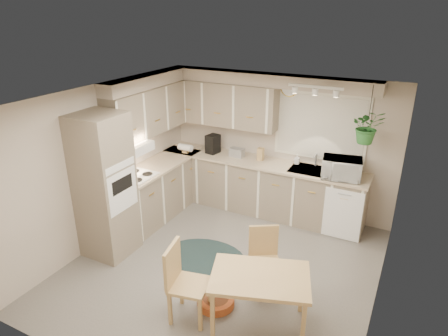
{
  "coord_description": "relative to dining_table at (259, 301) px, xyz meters",
  "views": [
    {
      "loc": [
        2.13,
        -4.14,
        3.41
      ],
      "look_at": [
        -0.26,
        0.55,
        1.26
      ],
      "focal_mm": 32.0,
      "sensor_mm": 36.0,
      "label": 1
    }
  ],
  "objects": [
    {
      "name": "floor",
      "position": [
        -0.86,
        0.78,
        -0.34
      ],
      "size": [
        4.2,
        4.2,
        0.0
      ],
      "primitive_type": "plane",
      "color": "slate",
      "rests_on": "ground"
    },
    {
      "name": "ceiling",
      "position": [
        -0.86,
        0.78,
        2.06
      ],
      "size": [
        4.2,
        4.2,
        0.0
      ],
      "primitive_type": "plane",
      "color": "white",
      "rests_on": "wall_back"
    },
    {
      "name": "wall_back",
      "position": [
        -0.86,
        2.88,
        0.86
      ],
      "size": [
        4.0,
        0.04,
        2.4
      ],
      "primitive_type": "cube",
      "color": "#BCAD9B",
      "rests_on": "floor"
    },
    {
      "name": "wall_front",
      "position": [
        -0.86,
        -1.32,
        0.86
      ],
      "size": [
        4.0,
        0.04,
        2.4
      ],
      "primitive_type": "cube",
      "color": "#BCAD9B",
      "rests_on": "floor"
    },
    {
      "name": "wall_left",
      "position": [
        -2.86,
        0.78,
        0.86
      ],
      "size": [
        0.04,
        4.2,
        2.4
      ],
      "primitive_type": "cube",
      "color": "#BCAD9B",
      "rests_on": "floor"
    },
    {
      "name": "wall_right",
      "position": [
        1.14,
        0.78,
        0.86
      ],
      "size": [
        0.04,
        4.2,
        2.4
      ],
      "primitive_type": "cube",
      "color": "#BCAD9B",
      "rests_on": "floor"
    },
    {
      "name": "base_cab_left",
      "position": [
        -2.56,
        1.65,
        0.11
      ],
      "size": [
        0.6,
        1.85,
        0.9
      ],
      "primitive_type": "cube",
      "color": "gray",
      "rests_on": "floor"
    },
    {
      "name": "base_cab_back",
      "position": [
        -1.06,
        2.58,
        0.11
      ],
      "size": [
        3.6,
        0.6,
        0.9
      ],
      "primitive_type": "cube",
      "color": "gray",
      "rests_on": "floor"
    },
    {
      "name": "counter_left",
      "position": [
        -2.55,
        1.65,
        0.58
      ],
      "size": [
        0.64,
        1.89,
        0.04
      ],
      "primitive_type": "cube",
      "color": "#C6B790",
      "rests_on": "base_cab_left"
    },
    {
      "name": "counter_back",
      "position": [
        -1.06,
        2.57,
        0.58
      ],
      "size": [
        3.64,
        0.64,
        0.04
      ],
      "primitive_type": "cube",
      "color": "#C6B790",
      "rests_on": "base_cab_back"
    },
    {
      "name": "oven_stack",
      "position": [
        -2.54,
        0.4,
        0.71
      ],
      "size": [
        0.65,
        0.65,
        2.1
      ],
      "primitive_type": "cube",
      "color": "gray",
      "rests_on": "floor"
    },
    {
      "name": "wall_oven_face",
      "position": [
        -2.22,
        0.4,
        0.71
      ],
      "size": [
        0.02,
        0.56,
        0.58
      ],
      "primitive_type": "cube",
      "color": "white",
      "rests_on": "oven_stack"
    },
    {
      "name": "upper_cab_left",
      "position": [
        -2.69,
        1.78,
        1.49
      ],
      "size": [
        0.35,
        2.0,
        0.75
      ],
      "primitive_type": "cube",
      "color": "gray",
      "rests_on": "wall_left"
    },
    {
      "name": "upper_cab_back",
      "position": [
        -1.86,
        2.7,
        1.49
      ],
      "size": [
        2.0,
        0.35,
        0.75
      ],
      "primitive_type": "cube",
      "color": "gray",
      "rests_on": "wall_back"
    },
    {
      "name": "soffit_left",
      "position": [
        -2.71,
        1.78,
        1.96
      ],
      "size": [
        0.3,
        2.0,
        0.2
      ],
      "primitive_type": "cube",
      "color": "#BCAD9B",
      "rests_on": "wall_left"
    },
    {
      "name": "soffit_back",
      "position": [
        -1.06,
        2.73,
        1.96
      ],
      "size": [
        3.6,
        0.3,
        0.2
      ],
      "primitive_type": "cube",
      "color": "#BCAD9B",
      "rests_on": "wall_back"
    },
    {
      "name": "cooktop",
      "position": [
        -2.54,
        1.08,
        0.61
      ],
      "size": [
        0.52,
        0.58,
        0.02
      ],
      "primitive_type": "cube",
      "color": "white",
      "rests_on": "counter_left"
    },
    {
      "name": "range_hood",
      "position": [
        -2.56,
        1.08,
        1.06
      ],
      "size": [
        0.4,
        0.6,
        0.14
      ],
      "primitive_type": "cube",
      "color": "white",
      "rests_on": "upper_cab_left"
    },
    {
      "name": "window_blinds",
      "position": [
        -0.16,
        2.85,
        1.26
      ],
      "size": [
        1.4,
        0.02,
        1.0
      ],
      "primitive_type": "cube",
      "color": "silver",
      "rests_on": "wall_back"
    },
    {
      "name": "window_frame",
      "position": [
        -0.16,
        2.86,
        1.26
      ],
      "size": [
        1.5,
        0.02,
        1.1
      ],
      "primitive_type": "cube",
      "color": "silver",
      "rests_on": "wall_back"
    },
    {
      "name": "sink",
      "position": [
        -0.16,
        2.58,
        0.56
      ],
      "size": [
        0.7,
        0.48,
        0.1
      ],
      "primitive_type": "cube",
      "color": "#9C9FA4",
      "rests_on": "counter_back"
    },
    {
      "name": "dishwasher_front",
      "position": [
        0.44,
        2.27,
        0.09
      ],
      "size": [
        0.58,
        0.02,
        0.83
      ],
      "primitive_type": "cube",
      "color": "white",
      "rests_on": "base_cab_back"
    },
    {
      "name": "track_light_bar",
      "position": [
        -0.16,
        2.33,
        1.99
      ],
      "size": [
        0.8,
        0.04,
        0.04
      ],
      "primitive_type": "cube",
      "color": "white",
      "rests_on": "ceiling"
    },
    {
      "name": "wall_clock",
      "position": [
        -0.71,
        2.85,
        1.84
      ],
      "size": [
        0.3,
        0.03,
        0.3
      ],
      "primitive_type": "cylinder",
      "rotation": [
        1.57,
        0.0,
        0.0
      ],
      "color": "#E8C352",
      "rests_on": "wall_back"
    },
    {
      "name": "dining_table",
      "position": [
        0.0,
        0.0,
        0.0
      ],
      "size": [
        1.25,
        1.02,
        0.68
      ],
      "primitive_type": "cube",
      "rotation": [
        0.0,
        0.0,
        0.32
      ],
      "color": "tan",
      "rests_on": "floor"
    },
    {
      "name": "chair_left",
      "position": [
        -0.76,
        -0.24,
        0.13
      ],
      "size": [
        0.52,
        0.52,
        0.94
      ],
      "primitive_type": "cube",
      "rotation": [
        0.0,
        0.0,
        -1.37
      ],
      "color": "tan",
      "rests_on": "floor"
    },
    {
      "name": "chair_back",
      "position": [
        -0.17,
        0.6,
        0.08
      ],
      "size": [
        0.54,
        0.54,
        0.85
      ],
      "primitive_type": "cube",
      "rotation": [
        0.0,
        0.0,
        3.69
      ],
      "color": "tan",
      "rests_on": "floor"
    },
    {
      "name": "braided_rug",
      "position": [
        -1.2,
        0.87,
        -0.33
      ],
      "size": [
        1.27,
        0.99,
        0.01
      ],
      "primitive_type": "ellipsoid",
      "rotation": [
        0.0,
        0.0,
        0.06
      ],
      "color": "black",
      "rests_on": "floor"
    },
    {
      "name": "pet_bed",
      "position": [
        -0.59,
        0.06,
        -0.29
      ],
      "size": [
        0.51,
        0.51,
        0.11
      ],
      "primitive_type": "cylinder",
      "rotation": [
        0.0,
        0.0,
        -0.13
      ],
      "color": "#B56424",
      "rests_on": "floor"
    },
    {
      "name": "microwave",
      "position": [
        0.31,
        2.48,
        0.8
      ],
      "size": [
        0.63,
        0.42,
        0.39
      ],
      "primitive_type": "imported",
      "rotation": [
        0.0,
        0.0,
        0.18
      ],
      "color": "white",
      "rests_on": "counter_back"
    },
    {
      "name": "soap_bottle",
      "position": [
        -0.46,
        2.73,
        0.64
      ],
      "size": [
        0.08,
        0.17,
        0.08
      ],
      "primitive_type": "imported",
      "rotation": [
        0.0,
        0.0,
        0.03
      ],
      "color": "white",
      "rests_on": "counter_back"
    },
    {
      "name": "hanging_plant",
      "position": [
        0.6,
        2.48,
        1.41
      ],
      "size": [
        0.59,
        0.62,
        0.39
      ],
      "primitive_type": "imported",
      "rotation": [
        0.0,
        0.0,
        0.33
      ],
      "color": "#2C6E2E",
      "rests_on": "ceiling"
    },
    {
      "name": "coffee_maker",
      "position": [
        -1.99,
        2.58,
        0.77
      ],
      "size": [
        0.23,
        0.26,
        0.34
      ],
      "primitive_type": "cube",
      "rotation": [
        0.0,
        0.0,
        -0.19
      ],
      "color": "black",
      "rests_on": "counter_back"
    },
    {
      "name": "toaster",
      "position": [
        -1.52,
        2.6,
        0.68
      ],
      "size": [
        0.26,
        0.16,
        0.15
      ],
      "primitive_type": "cube",
      "rotation": [
        0.0,
        0.0,
        -0.07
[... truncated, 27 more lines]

